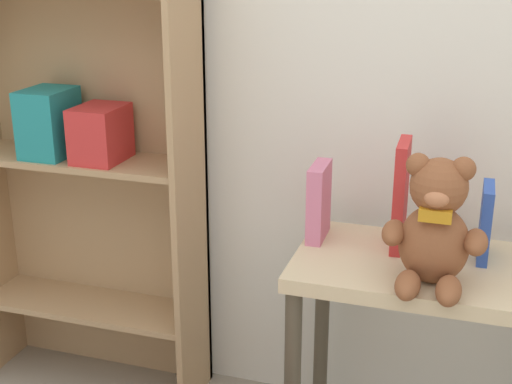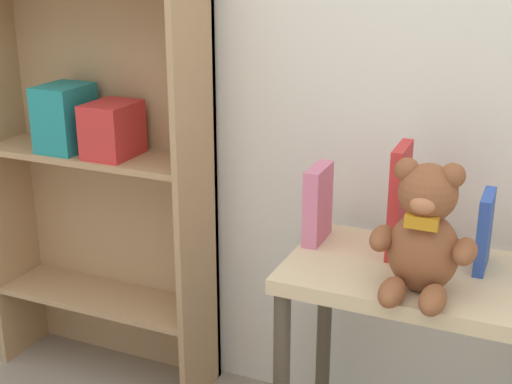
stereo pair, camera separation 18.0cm
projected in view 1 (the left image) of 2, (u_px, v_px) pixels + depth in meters
The scene contains 6 objects.
bookshelf_side at pixel (83, 125), 2.03m from camera, with size 0.69×0.23×1.45m.
display_table at pixel (433, 303), 1.70m from camera, with size 0.66×0.38×0.60m.
teddy_bear at pixel (435, 228), 1.52m from camera, with size 0.22×0.20×0.29m.
book_standing_pink at pixel (319, 202), 1.78m from camera, with size 0.04×0.13×0.19m, color #D17093.
book_standing_red at pixel (401, 195), 1.72m from camera, with size 0.03×0.14×0.27m, color red.
book_standing_blue at pixel (485, 222), 1.67m from camera, with size 0.02×0.12×0.18m, color #2D51B7.
Camera 1 is at (0.22, -0.42, 1.31)m, focal length 50.00 mm.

